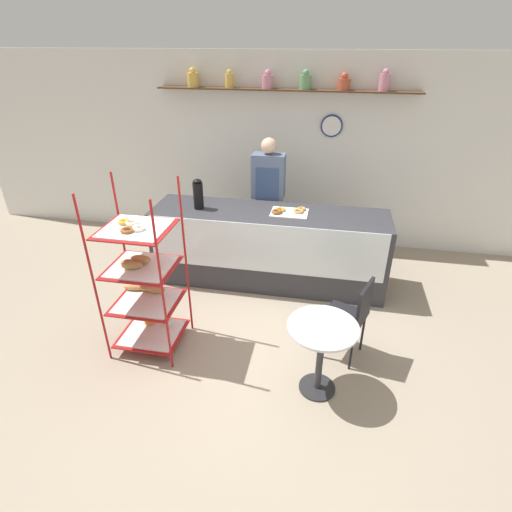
{
  "coord_description": "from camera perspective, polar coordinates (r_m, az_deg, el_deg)",
  "views": [
    {
      "loc": [
        0.69,
        -3.13,
        2.84
      ],
      "look_at": [
        0.0,
        0.47,
        0.82
      ],
      "focal_mm": 28.0,
      "sensor_mm": 36.0,
      "label": 1
    }
  ],
  "objects": [
    {
      "name": "donut_tray_counter",
      "position": [
        4.87,
        4.67,
        6.34
      ],
      "size": [
        0.45,
        0.32,
        0.05
      ],
      "color": "silver",
      "rests_on": "display_counter"
    },
    {
      "name": "ground_plane",
      "position": [
        4.28,
        -1.2,
        -12.69
      ],
      "size": [
        14.0,
        14.0,
        0.0
      ],
      "primitive_type": "plane",
      "color": "gray"
    },
    {
      "name": "coffee_carafe",
      "position": [
        4.98,
        -8.26,
        8.72
      ],
      "size": [
        0.12,
        0.12,
        0.37
      ],
      "color": "black",
      "rests_on": "display_counter"
    },
    {
      "name": "display_counter",
      "position": [
        5.09,
        1.82,
        1.26
      ],
      "size": [
        2.91,
        0.76,
        0.97
      ],
      "color": "#333338",
      "rests_on": "ground_plane"
    },
    {
      "name": "back_wall",
      "position": [
        6.02,
        4.08,
        14.67
      ],
      "size": [
        10.0,
        0.3,
        2.7
      ],
      "color": "white",
      "rests_on": "ground_plane"
    },
    {
      "name": "pastry_rack",
      "position": [
        4.03,
        -15.75,
        -3.47
      ],
      "size": [
        0.68,
        0.62,
        1.74
      ],
      "color": "#A51919",
      "rests_on": "ground_plane"
    },
    {
      "name": "person_worker",
      "position": [
        5.39,
        1.74,
        8.35
      ],
      "size": [
        0.42,
        0.23,
        1.74
      ],
      "color": "#282833",
      "rests_on": "ground_plane"
    },
    {
      "name": "cafe_table",
      "position": [
        3.54,
        9.32,
        -12.2
      ],
      "size": [
        0.6,
        0.6,
        0.72
      ],
      "color": "#262628",
      "rests_on": "ground_plane"
    },
    {
      "name": "cafe_chair",
      "position": [
        3.93,
        13.75,
        -7.87
      ],
      "size": [
        0.49,
        0.49,
        0.88
      ],
      "rotation": [
        0.0,
        0.0,
        4.34
      ],
      "color": "black",
      "rests_on": "ground_plane"
    }
  ]
}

